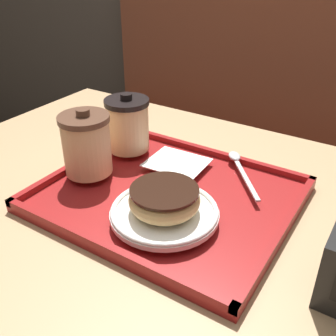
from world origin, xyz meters
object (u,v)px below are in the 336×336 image
at_px(coffee_cup_rear, 128,124).
at_px(spoon, 238,163).
at_px(donut_chocolate_glazed, 164,199).
at_px(coffee_cup_front, 86,144).

distance_m(coffee_cup_rear, spoon, 0.23).
xyz_separation_m(coffee_cup_rear, donut_chocolate_glazed, (0.19, -0.15, -0.02)).
bearing_deg(donut_chocolate_glazed, spoon, 81.10).
xyz_separation_m(coffee_cup_rear, spoon, (0.22, 0.05, -0.05)).
distance_m(coffee_cup_rear, donut_chocolate_glazed, 0.24).
bearing_deg(coffee_cup_front, coffee_cup_rear, 87.62).
height_order(coffee_cup_front, coffee_cup_rear, coffee_cup_front).
relative_size(coffee_cup_rear, spoon, 0.84).
bearing_deg(coffee_cup_rear, spoon, 13.71).
xyz_separation_m(coffee_cup_front, spoon, (0.22, 0.17, -0.05)).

